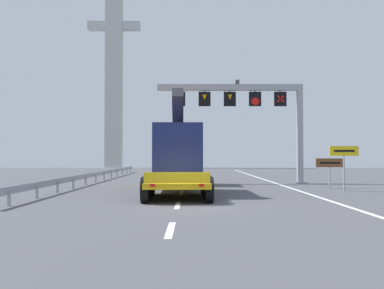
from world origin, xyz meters
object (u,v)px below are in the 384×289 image
Objects in this scene: exit_sign_yellow at (344,157)px; tourist_info_sign_brown at (330,165)px; bridge_pylon_distant at (114,51)px; heavy_haul_truck_yellow at (178,156)px; overhead_lane_gantry at (249,104)px.

tourist_info_sign_brown is (-0.12, 2.19, -0.54)m from exit_sign_yellow.
bridge_pylon_distant is (-22.01, 50.82, 18.19)m from exit_sign_yellow.
tourist_info_sign_brown is at bearing 6.15° from heavy_haul_truck_yellow.
heavy_haul_truck_yellow is 5.58× the size of exit_sign_yellow.
exit_sign_yellow is 0.06× the size of bridge_pylon_distant.
overhead_lane_gantry is 9.20m from exit_sign_yellow.
tourist_info_sign_brown is (9.22, 0.99, -0.59)m from heavy_haul_truck_yellow.
exit_sign_yellow is at bearing -7.29° from heavy_haul_truck_yellow.
bridge_pylon_distant is at bearing 114.24° from tourist_info_sign_brown.
overhead_lane_gantry is at bearing 50.26° from heavy_haul_truck_yellow.
heavy_haul_truck_yellow is at bearing -75.66° from bridge_pylon_distant.
exit_sign_yellow is at bearing -66.58° from bridge_pylon_distant.
tourist_info_sign_brown is at bearing 93.06° from exit_sign_yellow.
tourist_info_sign_brown is 56.53m from bridge_pylon_distant.
heavy_haul_truck_yellow is (-4.93, -5.92, -3.77)m from overhead_lane_gantry.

